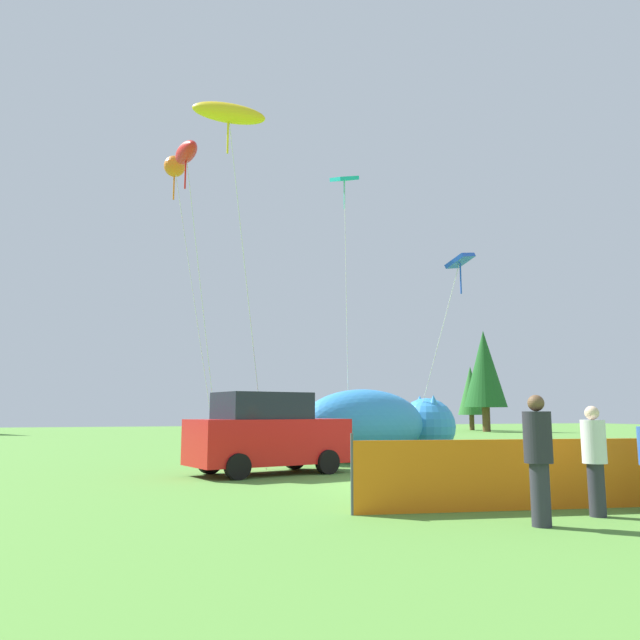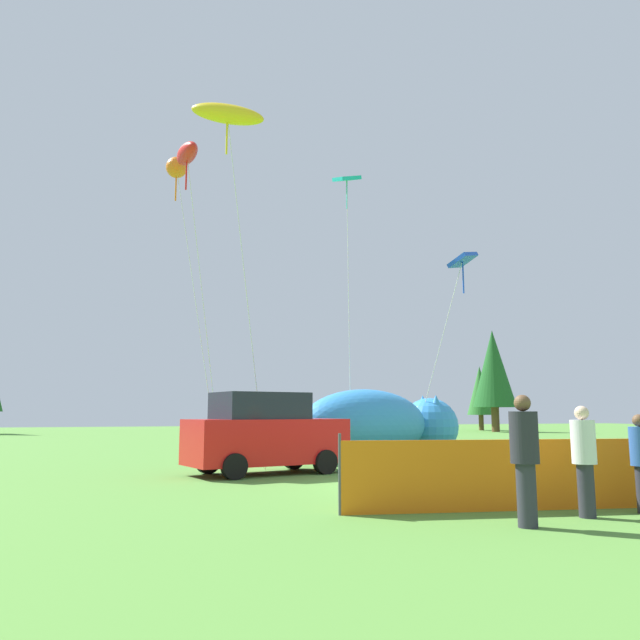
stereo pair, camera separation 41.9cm
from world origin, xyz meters
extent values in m
plane|color=#548C38|center=(0.00, 0.00, 0.00)|extent=(120.00, 120.00, 0.00)
cube|color=red|center=(-2.51, 3.57, 0.86)|extent=(4.56, 2.74, 1.18)
cube|color=#1E232D|center=(-2.71, 3.52, 1.81)|extent=(2.66, 2.15, 0.71)
cylinder|color=black|center=(-1.43, 4.73, 0.32)|extent=(0.68, 0.39, 0.64)
cylinder|color=black|center=(-1.02, 3.04, 0.32)|extent=(0.68, 0.39, 0.64)
cylinder|color=black|center=(-4.00, 4.10, 0.32)|extent=(0.68, 0.39, 0.64)
cylinder|color=black|center=(-3.58, 2.41, 0.32)|extent=(0.68, 0.39, 0.64)
cube|color=#1959A5|center=(2.70, 0.65, 0.48)|extent=(0.70, 0.70, 0.03)
cube|color=#1959A5|center=(2.85, 0.83, 0.70)|extent=(0.38, 0.33, 0.45)
cylinder|color=#A5A5AD|center=(2.72, 0.35, 0.24)|extent=(0.02, 0.02, 0.48)
cylinder|color=#A5A5AD|center=(2.40, 0.62, 0.24)|extent=(0.02, 0.02, 0.48)
cylinder|color=#A5A5AD|center=(3.00, 0.67, 0.24)|extent=(0.02, 0.02, 0.48)
cylinder|color=#A5A5AD|center=(2.67, 0.95, 0.24)|extent=(0.02, 0.02, 0.48)
ellipsoid|color=#338CD8|center=(1.80, 7.02, 1.21)|extent=(6.26, 4.70, 2.42)
ellipsoid|color=white|center=(1.80, 7.02, 0.66)|extent=(4.12, 3.25, 1.09)
sphere|color=#338CD8|center=(5.05, 8.60, 1.09)|extent=(2.18, 2.18, 2.18)
cone|color=#338CD8|center=(5.05, 9.14, 1.96)|extent=(0.61, 0.61, 0.65)
cone|color=#338CD8|center=(5.05, 8.06, 1.96)|extent=(0.61, 0.61, 0.65)
cube|color=orange|center=(1.71, -4.10, 0.59)|extent=(9.18, 1.51, 1.18)
cylinder|color=#4C4C51|center=(-2.88, -3.36, 0.65)|extent=(0.05, 0.05, 1.30)
cylinder|color=#2D2D38|center=(-0.65, -5.20, 0.45)|extent=(0.28, 0.28, 0.90)
cylinder|color=#26262D|center=(-0.65, -5.20, 1.28)|extent=(0.41, 0.41, 0.75)
sphere|color=brown|center=(-0.65, -5.20, 1.78)|extent=(0.25, 0.25, 0.25)
cylinder|color=#2D2D38|center=(0.76, -4.78, 0.42)|extent=(0.26, 0.26, 0.83)
cylinder|color=silver|center=(0.76, -4.78, 1.18)|extent=(0.38, 0.38, 0.69)
sphere|color=beige|center=(0.76, -4.78, 1.64)|extent=(0.22, 0.22, 0.22)
cylinder|color=silver|center=(2.07, 9.40, 5.64)|extent=(0.49, 1.52, 11.28)
cube|color=#19B2B2|center=(2.30, 10.15, 11.27)|extent=(1.05, 1.00, 0.59)
cylinder|color=#19B2B2|center=(2.30, 10.15, 10.57)|extent=(0.06, 0.06, 1.20)
cylinder|color=silver|center=(-3.76, 7.91, 5.27)|extent=(1.45, 0.10, 10.54)
ellipsoid|color=red|center=(-4.47, 7.88, 10.54)|extent=(0.89, 2.58, 1.07)
cylinder|color=red|center=(-4.47, 7.88, 9.84)|extent=(0.06, 0.06, 1.20)
cylinder|color=silver|center=(-3.95, 8.53, 5.38)|extent=(1.48, 2.54, 10.76)
sphere|color=orange|center=(-4.67, 9.78, 10.75)|extent=(0.79, 0.79, 0.79)
cylinder|color=orange|center=(-4.67, 9.78, 10.05)|extent=(0.06, 0.06, 1.20)
cylinder|color=silver|center=(-2.90, 4.88, 5.36)|extent=(1.35, 0.06, 10.73)
ellipsoid|color=yellow|center=(-3.56, 4.90, 10.73)|extent=(2.49, 1.66, 1.27)
cylinder|color=yellow|center=(-3.56, 4.90, 10.03)|extent=(0.06, 0.06, 1.20)
cylinder|color=silver|center=(5.08, 7.92, 3.71)|extent=(1.82, 1.18, 7.42)
cube|color=blue|center=(5.97, 7.35, 7.41)|extent=(1.15, 1.20, 0.65)
cylinder|color=blue|center=(5.97, 7.35, 6.71)|extent=(0.06, 0.06, 1.20)
cylinder|color=brown|center=(24.60, 36.10, 0.68)|extent=(0.44, 0.44, 1.36)
cone|color=#2D6B2D|center=(24.60, 36.10, 3.54)|extent=(2.39, 2.39, 4.35)
cylinder|color=brown|center=(23.36, 31.97, 1.01)|extent=(0.64, 0.64, 2.01)
cone|color=#1E5623|center=(23.36, 31.97, 5.23)|extent=(3.54, 3.54, 6.44)
camera|label=1|loc=(-6.76, -13.02, 1.66)|focal=35.00mm
camera|label=2|loc=(-6.36, -13.15, 1.66)|focal=35.00mm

